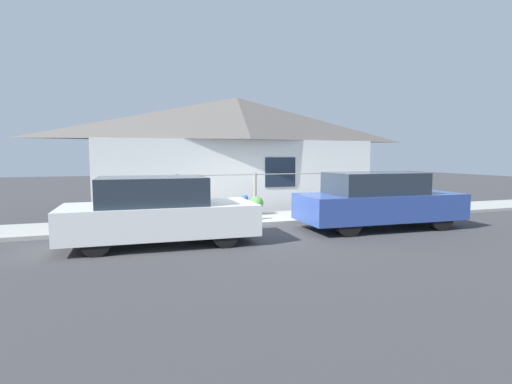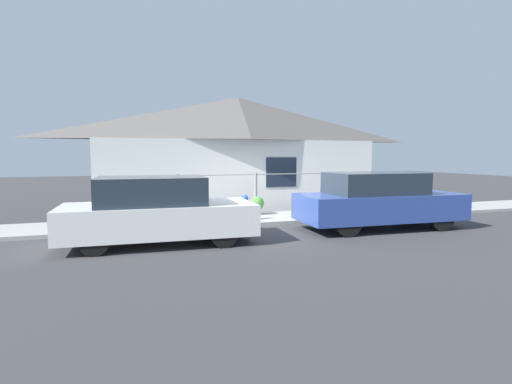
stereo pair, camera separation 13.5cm
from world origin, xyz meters
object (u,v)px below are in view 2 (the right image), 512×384
at_px(car_left, 157,211).
at_px(car_right, 378,201).
at_px(fire_hydrant, 245,207).
at_px(potted_plant_near_hydrant, 257,204).

relative_size(car_left, car_right, 0.95).
relative_size(car_right, fire_hydrant, 5.99).
xyz_separation_m(car_right, potted_plant_near_hydrant, (-2.39, 2.71, -0.31)).
distance_m(fire_hydrant, potted_plant_near_hydrant, 1.17).
bearing_deg(fire_hydrant, car_left, -144.76).
distance_m(car_right, potted_plant_near_hydrant, 3.63).
bearing_deg(potted_plant_near_hydrant, car_right, -48.61).
bearing_deg(fire_hydrant, car_right, -29.81).
xyz_separation_m(car_right, fire_hydrant, (-3.08, 1.76, -0.26)).
height_order(fire_hydrant, potted_plant_near_hydrant, fire_hydrant).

